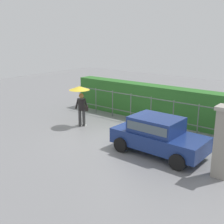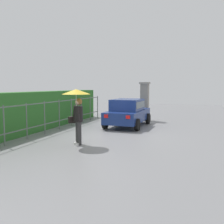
% 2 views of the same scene
% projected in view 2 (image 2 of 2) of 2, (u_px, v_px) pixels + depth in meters
% --- Properties ---
extents(ground_plane, '(40.00, 40.00, 0.00)m').
position_uv_depth(ground_plane, '(115.00, 134.00, 11.47)').
color(ground_plane, slate).
extents(car, '(3.77, 1.92, 1.48)m').
position_uv_depth(car, '(128.00, 112.00, 13.67)').
color(car, navy).
rests_on(car, ground).
extents(pedestrian, '(1.04, 1.04, 2.07)m').
position_uv_depth(pedestrian, '(77.00, 103.00, 9.26)').
color(pedestrian, '#333333').
rests_on(pedestrian, ground).
extents(gate_pillar, '(0.60, 0.60, 2.42)m').
position_uv_depth(gate_pillar, '(145.00, 101.00, 15.95)').
color(gate_pillar, gray).
rests_on(gate_pillar, ground).
extents(fence_section, '(10.16, 0.05, 1.50)m').
position_uv_depth(fence_section, '(59.00, 113.00, 12.64)').
color(fence_section, '#59605B').
rests_on(fence_section, ground).
extents(hedge_row, '(11.11, 0.90, 1.90)m').
position_uv_depth(hedge_row, '(42.00, 110.00, 12.95)').
color(hedge_row, '#2D6B28').
rests_on(hedge_row, ground).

